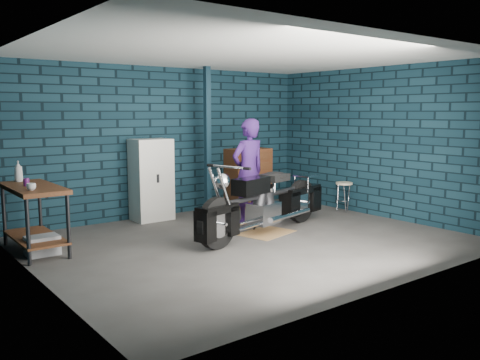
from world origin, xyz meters
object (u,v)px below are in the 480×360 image
object	(u,v)px
storage_bin	(42,245)
shop_stool	(344,197)
tool_chest	(249,178)
workbench	(35,219)
person	(248,172)
locker	(152,180)
motorcycle	(266,197)

from	to	relation	value
storage_bin	shop_stool	world-z (taller)	shop_stool
storage_bin	tool_chest	world-z (taller)	tool_chest
workbench	person	xyz separation A→B (m)	(3.41, -0.37, 0.44)
person	locker	world-z (taller)	person
workbench	locker	distance (m)	2.41
motorcycle	person	world-z (taller)	person
workbench	tool_chest	size ratio (longest dim) A/B	1.20
shop_stool	person	bearing A→B (deg)	170.72
person	locker	xyz separation A→B (m)	(-1.18, 1.25, -0.18)
tool_chest	motorcycle	bearing A→B (deg)	-121.49
motorcycle	person	size ratio (longest dim) A/B	1.46
workbench	storage_bin	world-z (taller)	workbench
storage_bin	shop_stool	xyz separation A→B (m)	(5.44, -0.47, 0.16)
person	storage_bin	xyz separation A→B (m)	(-3.39, 0.14, -0.76)
motorcycle	storage_bin	size ratio (longest dim) A/B	6.29
workbench	shop_stool	bearing A→B (deg)	-7.33
motorcycle	person	distance (m)	0.83
shop_stool	tool_chest	bearing A→B (deg)	123.61
person	shop_stool	distance (m)	2.16
workbench	locker	xyz separation A→B (m)	(2.23, 0.88, 0.26)
storage_bin	workbench	bearing A→B (deg)	95.00
workbench	motorcycle	world-z (taller)	motorcycle
workbench	storage_bin	size ratio (longest dim) A/B	3.37
person	storage_bin	bearing A→B (deg)	-3.86
workbench	shop_stool	distance (m)	5.51
motorcycle	shop_stool	bearing A→B (deg)	-4.60
motorcycle	tool_chest	distance (m)	2.32
workbench	tool_chest	bearing A→B (deg)	11.30
shop_stool	locker	bearing A→B (deg)	153.86
workbench	person	size ratio (longest dim) A/B	0.78
person	storage_bin	world-z (taller)	person
tool_chest	locker	bearing A→B (deg)	180.00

